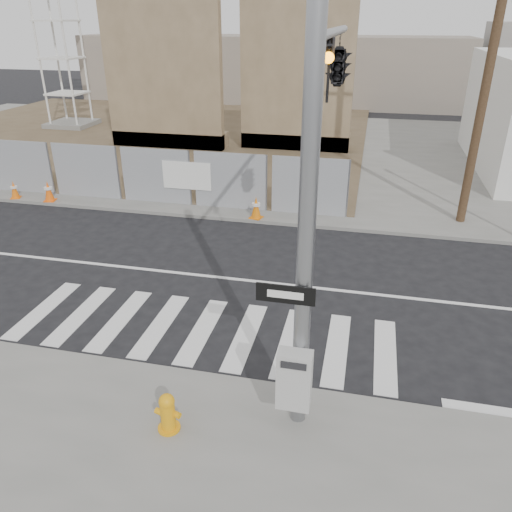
% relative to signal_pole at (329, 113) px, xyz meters
% --- Properties ---
extents(ground, '(100.00, 100.00, 0.00)m').
position_rel_signal_pole_xyz_m(ground, '(-2.49, 2.05, -4.78)').
color(ground, black).
rests_on(ground, ground).
extents(sidewalk_far, '(50.00, 20.00, 0.12)m').
position_rel_signal_pole_xyz_m(sidewalk_far, '(-2.49, 16.05, -4.72)').
color(sidewalk_far, slate).
rests_on(sidewalk_far, ground).
extents(signal_pole, '(0.96, 5.87, 7.00)m').
position_rel_signal_pole_xyz_m(signal_pole, '(0.00, 0.00, 0.00)').
color(signal_pole, gray).
rests_on(signal_pole, sidewalk_near).
extents(chain_link_fence, '(24.60, 0.04, 2.00)m').
position_rel_signal_pole_xyz_m(chain_link_fence, '(-12.49, 7.05, -3.66)').
color(chain_link_fence, gray).
rests_on(chain_link_fence, sidewalk_far).
extents(concrete_wall_left, '(6.00, 1.30, 8.00)m').
position_rel_signal_pole_xyz_m(concrete_wall_left, '(-9.49, 15.13, -1.40)').
color(concrete_wall_left, brown).
rests_on(concrete_wall_left, sidewalk_far).
extents(concrete_wall_right, '(5.50, 1.30, 8.00)m').
position_rel_signal_pole_xyz_m(concrete_wall_right, '(-2.99, 16.13, -1.40)').
color(concrete_wall_right, brown).
rests_on(concrete_wall_right, sidewalk_far).
extents(utility_pole_right, '(1.60, 0.28, 10.00)m').
position_rel_signal_pole_xyz_m(utility_pole_right, '(4.01, 7.55, 0.42)').
color(utility_pole_right, '#493422').
rests_on(utility_pole_right, sidewalk_far).
extents(fire_hydrant, '(0.48, 0.48, 0.72)m').
position_rel_signal_pole_xyz_m(fire_hydrant, '(-2.06, -3.50, -4.31)').
color(fire_hydrant, orange).
rests_on(fire_hydrant, sidewalk_near).
extents(traffic_cone_b, '(0.44, 0.44, 0.66)m').
position_rel_signal_pole_xyz_m(traffic_cone_b, '(-12.16, 6.27, -4.34)').
color(traffic_cone_b, orange).
rests_on(traffic_cone_b, sidewalk_far).
extents(traffic_cone_c, '(0.46, 0.46, 0.76)m').
position_rel_signal_pole_xyz_m(traffic_cone_c, '(-10.70, 6.27, -4.29)').
color(traffic_cone_c, '#FA5D0D').
rests_on(traffic_cone_c, sidewalk_far).
extents(traffic_cone_d, '(0.48, 0.48, 0.76)m').
position_rel_signal_pole_xyz_m(traffic_cone_d, '(-2.78, 6.27, -4.29)').
color(traffic_cone_d, orange).
rests_on(traffic_cone_d, sidewalk_far).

